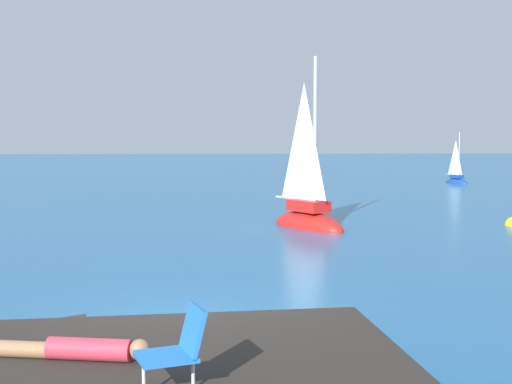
{
  "coord_description": "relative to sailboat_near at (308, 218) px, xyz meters",
  "views": [
    {
      "loc": [
        0.63,
        -10.52,
        2.96
      ],
      "look_at": [
        1.64,
        8.18,
        1.32
      ],
      "focal_mm": 49.05,
      "sensor_mm": 36.0,
      "label": 1
    }
  ],
  "objects": [
    {
      "name": "boulder_inland",
      "position": [
        -4.94,
        -11.53,
        -0.31
      ],
      "size": [
        1.04,
        1.15,
        0.66
      ],
      "primitive_type": "cube",
      "rotation": [
        -0.09,
        0.04,
        1.79
      ],
      "color": "#2E2926",
      "rests_on": "ground"
    },
    {
      "name": "sailboat_far",
      "position": [
        10.76,
        17.74,
        -0.14
      ],
      "size": [
        1.17,
        1.75,
        3.17
      ],
      "rotation": [
        0.0,
        0.0,
        5.11
      ],
      "color": "#193D99",
      "rests_on": "ground"
    },
    {
      "name": "sailboat_near",
      "position": [
        0.0,
        0.0,
        0.0
      ],
      "size": [
        2.49,
        3.06,
        5.69
      ],
      "rotation": [
        0.0,
        0.0,
        5.29
      ],
      "color": "red",
      "rests_on": "ground"
    },
    {
      "name": "beach_chair",
      "position": [
        -3.12,
        -14.77,
        0.67
      ],
      "size": [
        0.72,
        0.64,
        0.8
      ],
      "rotation": [
        0.0,
        0.0,
        3.46
      ],
      "color": "blue",
      "rests_on": "shore_ledge"
    },
    {
      "name": "person_sunbather",
      "position": [
        -4.24,
        -13.79,
        0.34
      ],
      "size": [
        1.75,
        0.5,
        0.25
      ],
      "rotation": [
        0.0,
        0.0,
        2.96
      ],
      "color": "#DB384C",
      "rests_on": "shore_ledge"
    },
    {
      "name": "ground_plane",
      "position": [
        -3.37,
        -10.6,
        -0.31
      ],
      "size": [
        160.0,
        160.0,
        0.0
      ],
      "primitive_type": "plane",
      "color": "#236093"
    }
  ]
}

